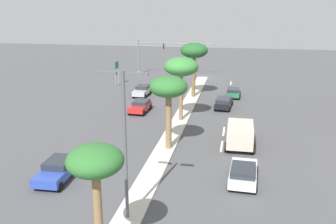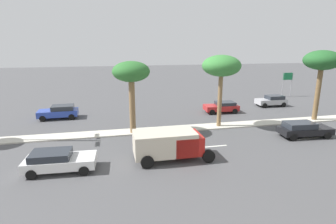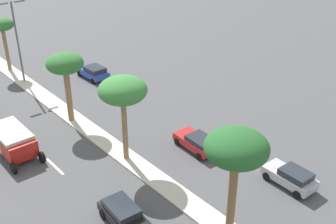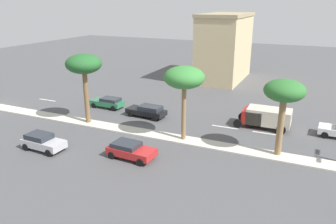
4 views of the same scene
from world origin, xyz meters
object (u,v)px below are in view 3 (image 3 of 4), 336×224
Objects in this scene: palm_tree_near at (2,26)px; sedan_black_inboard at (125,216)px; sedan_silver_right at (291,177)px; sedan_red_trailing at (197,142)px; street_lamp_rear at (17,35)px; sedan_blue_center at (93,72)px; palm_tree_front at (123,91)px; box_truck at (14,141)px; palm_tree_mid at (236,150)px; palm_tree_center at (65,66)px.

sedan_black_inboard is at bearing -98.59° from palm_tree_near.
sedan_red_trailing is at bearing 102.79° from sedan_silver_right.
sedan_blue_center is at bearing -31.78° from street_lamp_rear.
street_lamp_rear is at bearing 89.59° from palm_tree_front.
box_truck is (-13.63, 16.98, 0.44)m from sedan_silver_right.
palm_tree_front is 9.23m from sedan_black_inboard.
sedan_red_trailing is (-1.80, 7.91, -0.04)m from sedan_silver_right.
sedan_silver_right is at bearing -89.18° from sedan_blue_center.
palm_tree_mid is 1.79× the size of sedan_red_trailing.
sedan_red_trailing is (-1.41, -18.77, -0.06)m from sedan_blue_center.
palm_tree_front is 20.22m from street_lamp_rear.
palm_tree_near is at bearing 88.35° from palm_tree_center.
box_truck is (-13.25, -9.70, 0.42)m from sedan_blue_center.
sedan_red_trailing is at bearing -79.38° from palm_tree_near.
sedan_blue_center is (6.79, 27.22, -5.51)m from palm_tree_mid.
palm_tree_center is (-0.20, 19.68, -0.76)m from palm_tree_mid.
sedan_black_inboard is at bearing -80.66° from box_truck.
palm_tree_front is 7.94m from sedan_red_trailing.
box_truck is (-2.07, 12.61, 0.46)m from sedan_black_inboard.
street_lamp_rear reaches higher than sedan_silver_right.
sedan_silver_right is (6.99, -30.77, -4.69)m from street_lamp_rear.
palm_tree_mid reaches higher than palm_tree_near.
palm_tree_center is 1.54× the size of sedan_blue_center.
box_truck is at bearing -143.80° from sedan_blue_center.
palm_tree_front is 1.07× the size of palm_tree_center.
sedan_black_inboard is at bearing -125.58° from palm_tree_front.
street_lamp_rear is 2.12× the size of sedan_blue_center.
sedan_black_inboard is 0.85× the size of box_truck.
palm_tree_center reaches higher than sedan_red_trailing.
sedan_blue_center is at bearing 76.00° from palm_tree_mid.
palm_tree_front reaches higher than sedan_silver_right.
palm_tree_near is 1.14× the size of box_truck.
street_lamp_rear reaches higher than palm_tree_near.
sedan_blue_center is 16.42m from box_truck.
sedan_blue_center is 18.82m from sedan_red_trailing.
palm_tree_center is 1.03× the size of palm_tree_near.
palm_tree_near reaches higher than sedan_blue_center.
sedan_red_trailing is at bearing -26.38° from palm_tree_front.
sedan_silver_right is 0.71× the size of box_truck.
sedan_silver_right is at bearing -55.95° from palm_tree_front.
palm_tree_front is 8.59m from palm_tree_center.
palm_tree_mid reaches higher than box_truck.
palm_tree_front is 10.31m from box_truck.
sedan_blue_center is 24.95m from sedan_black_inboard.
palm_tree_center is 1.18× the size of box_truck.
palm_tree_mid is 1.06× the size of palm_tree_front.
sedan_blue_center reaches higher than sedan_black_inboard.
street_lamp_rear is at bearing 89.67° from palm_tree_mid.
palm_tree_front is 1.26× the size of box_truck.
palm_tree_center is 16.03m from palm_tree_near.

